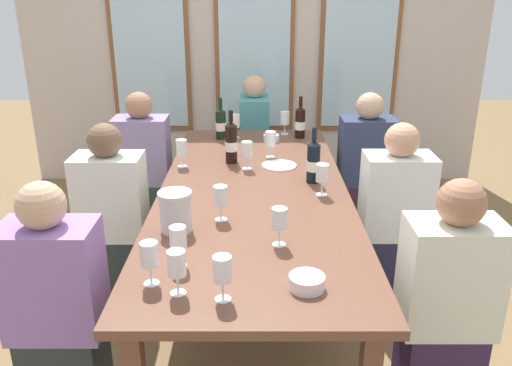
# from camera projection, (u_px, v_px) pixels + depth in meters

# --- Properties ---
(ground_plane) EXTENTS (12.00, 12.00, 0.00)m
(ground_plane) POSITION_uv_depth(u_px,v_px,m) (256.00, 303.00, 3.15)
(ground_plane) COLOR brown
(back_wall_with_windows) EXTENTS (4.24, 0.10, 2.90)m
(back_wall_with_windows) POSITION_uv_depth(u_px,v_px,m) (257.00, 27.00, 4.69)
(back_wall_with_windows) COLOR beige
(back_wall_with_windows) RESTS_ON ground
(dining_table) EXTENTS (1.04, 2.54, 0.74)m
(dining_table) POSITION_uv_depth(u_px,v_px,m) (256.00, 200.00, 2.91)
(dining_table) COLOR brown
(dining_table) RESTS_ON ground
(white_plate_0) EXTENTS (0.22, 0.22, 0.01)m
(white_plate_0) POSITION_uv_depth(u_px,v_px,m) (282.00, 166.00, 3.25)
(white_plate_0) COLOR white
(white_plate_0) RESTS_ON dining_table
(metal_pitcher) EXTENTS (0.16, 0.16, 0.19)m
(metal_pitcher) POSITION_uv_depth(u_px,v_px,m) (178.00, 211.00, 2.37)
(metal_pitcher) COLOR silver
(metal_pitcher) RESTS_ON dining_table
(wine_bottle_0) EXTENTS (0.08, 0.08, 0.30)m
(wine_bottle_0) POSITION_uv_depth(u_px,v_px,m) (223.00, 123.00, 3.81)
(wine_bottle_0) COLOR black
(wine_bottle_0) RESTS_ON dining_table
(wine_bottle_1) EXTENTS (0.08, 0.08, 0.31)m
(wine_bottle_1) POSITION_uv_depth(u_px,v_px,m) (303.00, 122.00, 3.83)
(wine_bottle_1) COLOR black
(wine_bottle_1) RESTS_ON dining_table
(wine_bottle_2) EXTENTS (0.08, 0.08, 0.34)m
(wine_bottle_2) POSITION_uv_depth(u_px,v_px,m) (234.00, 142.00, 3.28)
(wine_bottle_2) COLOR black
(wine_bottle_2) RESTS_ON dining_table
(wine_bottle_3) EXTENTS (0.08, 0.08, 0.32)m
(wine_bottle_3) POSITION_uv_depth(u_px,v_px,m) (316.00, 162.00, 2.95)
(wine_bottle_3) COLOR black
(wine_bottle_3) RESTS_ON dining_table
(tasting_bowl_0) EXTENTS (0.12, 0.12, 0.05)m
(tasting_bowl_0) POSITION_uv_depth(u_px,v_px,m) (274.00, 138.00, 3.77)
(tasting_bowl_0) COLOR white
(tasting_bowl_0) RESTS_ON dining_table
(tasting_bowl_1) EXTENTS (0.14, 0.14, 0.05)m
(tasting_bowl_1) POSITION_uv_depth(u_px,v_px,m) (309.00, 282.00, 1.93)
(tasting_bowl_1) COLOR white
(tasting_bowl_1) RESTS_ON dining_table
(wine_glass_0) EXTENTS (0.07, 0.07, 0.17)m
(wine_glass_0) POSITION_uv_depth(u_px,v_px,m) (223.00, 196.00, 2.47)
(wine_glass_0) COLOR white
(wine_glass_0) RESTS_ON dining_table
(wine_glass_1) EXTENTS (0.07, 0.07, 0.17)m
(wine_glass_1) POSITION_uv_depth(u_px,v_px,m) (282.00, 220.00, 2.22)
(wine_glass_1) COLOR white
(wine_glass_1) RESTS_ON dining_table
(wine_glass_2) EXTENTS (0.07, 0.07, 0.17)m
(wine_glass_2) POSITION_uv_depth(u_px,v_px,m) (152.00, 255.00, 1.93)
(wine_glass_2) COLOR white
(wine_glass_2) RESTS_ON dining_table
(wine_glass_3) EXTENTS (0.07, 0.07, 0.17)m
(wine_glass_3) POSITION_uv_depth(u_px,v_px,m) (238.00, 121.00, 3.83)
(wine_glass_3) COLOR white
(wine_glass_3) RESTS_ON dining_table
(wine_glass_4) EXTENTS (0.07, 0.07, 0.17)m
(wine_glass_4) POSITION_uv_depth(u_px,v_px,m) (287.00, 119.00, 3.92)
(wine_glass_4) COLOR white
(wine_glass_4) RESTS_ON dining_table
(wine_glass_5) EXTENTS (0.07, 0.07, 0.17)m
(wine_glass_5) POSITION_uv_depth(u_px,v_px,m) (179.00, 265.00, 1.87)
(wine_glass_5) COLOR white
(wine_glass_5) RESTS_ON dining_table
(wine_glass_6) EXTENTS (0.07, 0.07, 0.17)m
(wine_glass_6) POSITION_uv_depth(u_px,v_px,m) (249.00, 150.00, 3.17)
(wine_glass_6) COLOR white
(wine_glass_6) RESTS_ON dining_table
(wine_glass_7) EXTENTS (0.07, 0.07, 0.17)m
(wine_glass_7) POSITION_uv_depth(u_px,v_px,m) (225.00, 270.00, 1.83)
(wine_glass_7) COLOR white
(wine_glass_7) RESTS_ON dining_table
(wine_glass_8) EXTENTS (0.07, 0.07, 0.17)m
(wine_glass_8) POSITION_uv_depth(u_px,v_px,m) (325.00, 175.00, 2.77)
(wine_glass_8) COLOR white
(wine_glass_8) RESTS_ON dining_table
(wine_glass_9) EXTENTS (0.07, 0.07, 0.17)m
(wine_glass_9) POSITION_uv_depth(u_px,v_px,m) (184.00, 149.00, 3.21)
(wine_glass_9) COLOR white
(wine_glass_9) RESTS_ON dining_table
(wine_glass_10) EXTENTS (0.07, 0.07, 0.17)m
(wine_glass_10) POSITION_uv_depth(u_px,v_px,m) (273.00, 140.00, 3.38)
(wine_glass_10) COLOR white
(wine_glass_10) RESTS_ON dining_table
(wine_glass_11) EXTENTS (0.07, 0.07, 0.17)m
(wine_glass_11) POSITION_uv_depth(u_px,v_px,m) (181.00, 239.00, 2.05)
(wine_glass_11) COLOR white
(wine_glass_11) RESTS_ON dining_table
(seated_person_0) EXTENTS (0.38, 0.24, 1.11)m
(seated_person_0) POSITION_uv_depth(u_px,v_px,m) (116.00, 223.00, 2.98)
(seated_person_0) COLOR #2A3332
(seated_person_0) RESTS_ON ground
(seated_person_1) EXTENTS (0.38, 0.24, 1.11)m
(seated_person_1) POSITION_uv_depth(u_px,v_px,m) (396.00, 223.00, 2.98)
(seated_person_1) COLOR #24253E
(seated_person_1) RESTS_ON ground
(seated_person_2) EXTENTS (0.38, 0.24, 1.11)m
(seated_person_2) POSITION_uv_depth(u_px,v_px,m) (147.00, 172.00, 3.80)
(seated_person_2) COLOR #263833
(seated_person_2) RESTS_ON ground
(seated_person_3) EXTENTS (0.38, 0.24, 1.11)m
(seated_person_3) POSITION_uv_depth(u_px,v_px,m) (367.00, 173.00, 3.78)
(seated_person_3) COLOR #3A2133
(seated_person_3) RESTS_ON ground
(seated_person_4) EXTENTS (0.38, 0.24, 1.11)m
(seated_person_4) POSITION_uv_depth(u_px,v_px,m) (61.00, 314.00, 2.15)
(seated_person_4) COLOR #2B3234
(seated_person_4) RESTS_ON ground
(seated_person_5) EXTENTS (0.38, 0.24, 1.11)m
(seated_person_5) POSITION_uv_depth(u_px,v_px,m) (448.00, 311.00, 2.17)
(seated_person_5) COLOR #342143
(seated_person_5) RESTS_ON ground
(seated_person_6) EXTENTS (0.24, 0.38, 1.11)m
(seated_person_6) POSITION_uv_depth(u_px,v_px,m) (257.00, 144.00, 4.48)
(seated_person_6) COLOR #28392B
(seated_person_6) RESTS_ON ground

